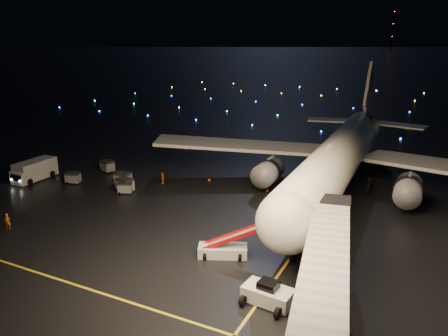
{
  "coord_description": "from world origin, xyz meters",
  "views": [
    {
      "loc": [
        23.0,
        -33.81,
        20.3
      ],
      "look_at": [
        0.27,
        12.0,
        5.0
      ],
      "focal_mm": 35.0,
      "sensor_mm": 36.0,
      "label": 1
    }
  ],
  "objects": [
    {
      "name": "safety_cone_0",
      "position": [
        4.55,
        15.81,
        0.24
      ],
      "size": [
        0.55,
        0.55,
        0.49
      ],
      "primitive_type": "cone",
      "rotation": [
        0.0,
        0.0,
        0.36
      ],
      "color": "#EE4100",
      "rests_on": "ground"
    },
    {
      "name": "baggage_cart_0",
      "position": [
        -16.44,
        13.04,
        0.92
      ],
      "size": [
        2.22,
        1.59,
        1.85
      ],
      "primitive_type": "cube",
      "rotation": [
        0.0,
        0.0,
        0.03
      ],
      "color": "gray",
      "rests_on": "ground"
    },
    {
      "name": "baggage_cart_2",
      "position": [
        -13.88,
        10.32,
        0.78
      ],
      "size": [
        2.2,
        1.92,
        1.56
      ],
      "primitive_type": "cube",
      "rotation": [
        0.0,
        0.0,
        0.42
      ],
      "color": "gray",
      "rests_on": "ground"
    },
    {
      "name": "baggage_cart_4",
      "position": [
        -23.37,
        10.36,
        0.81
      ],
      "size": [
        2.25,
        1.91,
        1.63
      ],
      "primitive_type": "cube",
      "rotation": [
        0.0,
        0.0,
        0.35
      ],
      "color": "gray",
      "rests_on": "ground"
    },
    {
      "name": "safety_cone_2",
      "position": [
        -6.2,
        20.12,
        0.25
      ],
      "size": [
        0.46,
        0.46,
        0.5
      ],
      "primitive_type": "cone",
      "rotation": [
        0.0,
        0.0,
        -0.04
      ],
      "color": "#EE4100",
      "rests_on": "ground"
    },
    {
      "name": "radio_mast",
      "position": [
        -60.0,
        740.0,
        32.0
      ],
      "size": [
        1.8,
        1.8,
        64.0
      ],
      "primitive_type": "cylinder",
      "color": "black",
      "rests_on": "ground"
    },
    {
      "name": "taxiway_lights",
      "position": [
        0.0,
        106.0,
        0.18
      ],
      "size": [
        164.0,
        92.0,
        0.36
      ],
      "primitive_type": null,
      "color": "black",
      "rests_on": "ground"
    },
    {
      "name": "ground",
      "position": [
        0.0,
        300.0,
        0.0
      ],
      "size": [
        2000.0,
        2000.0,
        0.0
      ],
      "primitive_type": "plane",
      "color": "black",
      "rests_on": "ground"
    },
    {
      "name": "safety_cone_3",
      "position": [
        -18.92,
        34.59,
        0.25
      ],
      "size": [
        0.55,
        0.55,
        0.5
      ],
      "primitive_type": "cone",
      "rotation": [
        0.0,
        0.0,
        0.31
      ],
      "color": "#EE4100",
      "rests_on": "ground"
    },
    {
      "name": "belt_loader",
      "position": [
        5.96,
        0.27,
        1.67
      ],
      "size": [
        7.07,
        4.5,
        3.34
      ],
      "primitive_type": null,
      "rotation": [
        0.0,
        0.0,
        0.42
      ],
      "color": "silver",
      "rests_on": "ground"
    },
    {
      "name": "airliner",
      "position": [
        11.65,
        26.98,
        8.07
      ],
      "size": [
        58.51,
        55.75,
        16.14
      ],
      "primitive_type": null,
      "rotation": [
        0.0,
        0.0,
        0.03
      ],
      "color": "silver",
      "rests_on": "ground"
    },
    {
      "name": "crew_c",
      "position": [
        -11.52,
        15.86,
        0.88
      ],
      "size": [
        0.83,
        1.12,
        1.77
      ],
      "primitive_type": "imported",
      "rotation": [
        0.0,
        0.0,
        -1.13
      ],
      "color": "orange",
      "rests_on": "ground"
    },
    {
      "name": "pushback_tug",
      "position": [
        12.67,
        -5.11,
        0.95
      ],
      "size": [
        4.16,
        2.45,
        1.89
      ],
      "primitive_type": "cube",
      "rotation": [
        0.0,
        0.0,
        -0.1
      ],
      "color": "silver",
      "rests_on": "ground"
    },
    {
      "name": "baggage_cart_1",
      "position": [
        -14.34,
        10.87,
        0.94
      ],
      "size": [
        2.47,
        1.95,
        1.88
      ],
      "primitive_type": "cube",
      "rotation": [
        0.0,
        0.0,
        -0.2
      ],
      "color": "gray",
      "rests_on": "ground"
    },
    {
      "name": "lane_cross",
      "position": [
        -5.0,
        -10.0,
        0.01
      ],
      "size": [
        60.0,
        0.25,
        0.02
      ],
      "primitive_type": "cube",
      "color": "gold",
      "rests_on": "ground"
    },
    {
      "name": "baggage_cart_3",
      "position": [
        -22.76,
        17.02,
        0.91
      ],
      "size": [
        2.53,
        2.14,
        1.82
      ],
      "primitive_type": "cube",
      "rotation": [
        0.0,
        0.0,
        -0.35
      ],
      "color": "gray",
      "rests_on": "ground"
    },
    {
      "name": "crew_a",
      "position": [
        -18.2,
        -4.63,
        0.87
      ],
      "size": [
        0.75,
        0.65,
        1.74
      ],
      "primitive_type": "imported",
      "rotation": [
        0.0,
        0.0,
        0.46
      ],
      "color": "orange",
      "rests_on": "ground"
    },
    {
      "name": "safety_cone_1",
      "position": [
        3.17,
        19.59,
        0.24
      ],
      "size": [
        0.45,
        0.45,
        0.47
      ],
      "primitive_type": "cone",
      "rotation": [
        0.0,
        0.0,
        0.09
      ],
      "color": "#EE4100",
      "rests_on": "ground"
    },
    {
      "name": "lane_centre",
      "position": [
        12.0,
        15.0,
        0.01
      ],
      "size": [
        0.25,
        80.0,
        0.02
      ],
      "primitive_type": "cube",
      "color": "gold",
      "rests_on": "ground"
    },
    {
      "name": "service_truck",
      "position": [
        -29.64,
        9.24,
        1.48
      ],
      "size": [
        2.76,
        8.09,
        2.96
      ],
      "primitive_type": "cube",
      "rotation": [
        0.0,
        0.0,
        0.03
      ],
      "color": "silver",
      "rests_on": "ground"
    }
  ]
}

